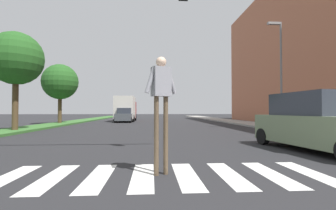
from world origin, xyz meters
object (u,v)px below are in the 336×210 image
Objects in this scene: pedestrian_performer at (161,96)px; truck_box_delivery at (126,108)px; suv_crossing at (317,123)px; street_lamp_right at (280,65)px; tree_mid at (16,59)px; tree_far at (60,82)px; sedan_midblock at (125,116)px.

truck_box_delivery is (-3.48, 26.39, -0.03)m from pedestrian_performer.
pedestrian_performer is 0.52× the size of suv_crossing.
pedestrian_performer is at bearing -127.61° from street_lamp_right.
tree_mid is 8.97m from tree_far.
tree_mid is 1.34× the size of sedan_midblock.
tree_far is 19.92m from street_lamp_right.
tree_mid is at bearing -177.72° from street_lamp_right.
suv_crossing is (-3.53, -8.82, -3.66)m from street_lamp_right.
tree_far reaches higher than pedestrian_performer.
tree_mid is 1.06× the size of tree_far.
suv_crossing is 0.78× the size of truck_box_delivery.
tree_mid is at bearing -108.69° from truck_box_delivery.
tree_far is 1.21× the size of suv_crossing.
sedan_midblock is (-12.17, 12.59, -3.82)m from street_lamp_right.
street_lamp_right is (18.14, -8.24, 0.39)m from tree_far.
street_lamp_right is 14.83m from pedestrian_performer.
pedestrian_performer is (8.75, -10.81, -2.96)m from tree_mid.
street_lamp_right is at bearing -50.31° from truck_box_delivery.
tree_mid is at bearing 150.05° from suv_crossing.
truck_box_delivery reaches higher than pedestrian_performer.
tree_far is at bearing 115.14° from pedestrian_performer.
street_lamp_right is at bearing 2.28° from tree_mid.
tree_mid is at bearing -86.66° from tree_far.
tree_far is 9.17m from truck_box_delivery.
tree_far is at bearing -131.12° from truck_box_delivery.
suv_crossing is at bearing -69.59° from truck_box_delivery.
suv_crossing is (5.34, 2.70, -0.73)m from pedestrian_performer.
suv_crossing is at bearing 26.79° from pedestrian_performer.
truck_box_delivery is (-8.81, 23.69, 0.70)m from suv_crossing.
street_lamp_right is 19.56m from truck_box_delivery.
suv_crossing is at bearing -29.95° from tree_mid.
pedestrian_performer is 26.62m from truck_box_delivery.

